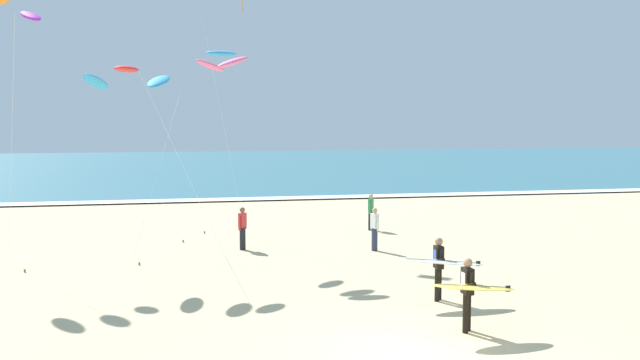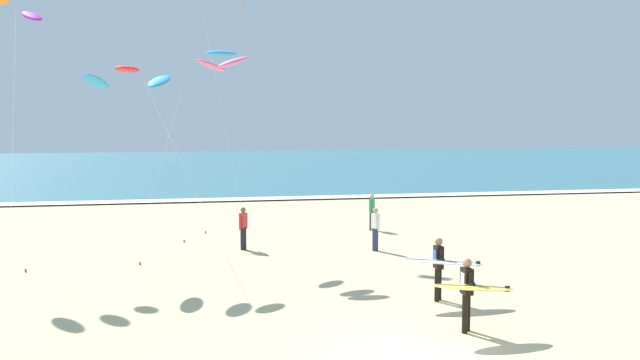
{
  "view_description": "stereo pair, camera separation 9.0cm",
  "coord_description": "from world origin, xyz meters",
  "px_view_note": "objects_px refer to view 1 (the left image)",
  "views": [
    {
      "loc": [
        -4.62,
        -13.38,
        4.88
      ],
      "look_at": [
        -0.72,
        5.76,
        3.14
      ],
      "focal_mm": 39.27,
      "sensor_mm": 36.0,
      "label": 1
    },
    {
      "loc": [
        -4.53,
        -13.4,
        4.88
      ],
      "look_at": [
        -0.72,
        5.76,
        3.14
      ],
      "focal_mm": 39.27,
      "sensor_mm": 36.0,
      "label": 2
    }
  ],
  "objects_px": {
    "surfer_trailing": "(441,263)",
    "bystander_green_top": "(371,212)",
    "surfer_lead": "(470,289)",
    "kite_arc_cobalt_distant": "(221,61)",
    "bystander_red_top": "(242,228)",
    "kite_arc_scarlet_low": "(127,78)",
    "bystander_white_top": "(375,229)"
  },
  "relations": [
    {
      "from": "surfer_trailing",
      "to": "bystander_white_top",
      "type": "relative_size",
      "value": 1.46
    },
    {
      "from": "surfer_lead",
      "to": "kite_arc_cobalt_distant",
      "type": "xyz_separation_m",
      "value": [
        -4.89,
        10.25,
        5.8
      ]
    },
    {
      "from": "surfer_lead",
      "to": "bystander_red_top",
      "type": "height_order",
      "value": "surfer_lead"
    },
    {
      "from": "surfer_trailing",
      "to": "kite_arc_scarlet_low",
      "type": "bearing_deg",
      "value": 144.66
    },
    {
      "from": "kite_arc_scarlet_low",
      "to": "bystander_white_top",
      "type": "relative_size",
      "value": 4.09
    },
    {
      "from": "surfer_lead",
      "to": "bystander_green_top",
      "type": "xyz_separation_m",
      "value": [
        1.77,
        14.6,
        -0.23
      ]
    },
    {
      "from": "kite_arc_scarlet_low",
      "to": "bystander_white_top",
      "type": "bearing_deg",
      "value": 9.49
    },
    {
      "from": "surfer_trailing",
      "to": "bystander_green_top",
      "type": "bearing_deg",
      "value": 83.17
    },
    {
      "from": "surfer_lead",
      "to": "bystander_white_top",
      "type": "relative_size",
      "value": 1.22
    },
    {
      "from": "surfer_lead",
      "to": "kite_arc_cobalt_distant",
      "type": "relative_size",
      "value": 0.27
    },
    {
      "from": "bystander_white_top",
      "to": "kite_arc_scarlet_low",
      "type": "bearing_deg",
      "value": -170.51
    },
    {
      "from": "surfer_trailing",
      "to": "kite_arc_cobalt_distant",
      "type": "distance_m",
      "value": 10.85
    },
    {
      "from": "kite_arc_scarlet_low",
      "to": "kite_arc_cobalt_distant",
      "type": "bearing_deg",
      "value": 28.38
    },
    {
      "from": "kite_arc_scarlet_low",
      "to": "kite_arc_cobalt_distant",
      "type": "relative_size",
      "value": 0.9
    },
    {
      "from": "surfer_trailing",
      "to": "kite_arc_scarlet_low",
      "type": "xyz_separation_m",
      "value": [
        -8.29,
        5.88,
        5.09
      ]
    },
    {
      "from": "surfer_trailing",
      "to": "kite_arc_cobalt_distant",
      "type": "xyz_separation_m",
      "value": [
        -5.24,
        7.53,
        5.8
      ]
    },
    {
      "from": "bystander_white_top",
      "to": "bystander_green_top",
      "type": "bearing_deg",
      "value": 76.03
    },
    {
      "from": "kite_arc_cobalt_distant",
      "to": "surfer_lead",
      "type": "bearing_deg",
      "value": -64.5
    },
    {
      "from": "surfer_trailing",
      "to": "bystander_white_top",
      "type": "height_order",
      "value": "surfer_trailing"
    },
    {
      "from": "surfer_trailing",
      "to": "bystander_green_top",
      "type": "distance_m",
      "value": 11.97
    },
    {
      "from": "bystander_red_top",
      "to": "surfer_trailing",
      "type": "bearing_deg",
      "value": -62.21
    },
    {
      "from": "surfer_lead",
      "to": "bystander_green_top",
      "type": "relative_size",
      "value": 1.22
    },
    {
      "from": "surfer_lead",
      "to": "kite_arc_scarlet_low",
      "type": "xyz_separation_m",
      "value": [
        -7.95,
        8.59,
        5.09
      ]
    },
    {
      "from": "kite_arc_scarlet_low",
      "to": "bystander_white_top",
      "type": "xyz_separation_m",
      "value": [
        8.58,
        1.43,
        -5.32
      ]
    },
    {
      "from": "surfer_trailing",
      "to": "bystander_white_top",
      "type": "bearing_deg",
      "value": 87.77
    },
    {
      "from": "surfer_trailing",
      "to": "bystander_green_top",
      "type": "relative_size",
      "value": 1.46
    },
    {
      "from": "kite_arc_scarlet_low",
      "to": "bystander_red_top",
      "type": "distance_m",
      "value": 7.05
    },
    {
      "from": "bystander_red_top",
      "to": "bystander_green_top",
      "type": "xyz_separation_m",
      "value": [
        5.88,
        3.43,
        0.0
      ]
    },
    {
      "from": "kite_arc_scarlet_low",
      "to": "bystander_red_top",
      "type": "relative_size",
      "value": 4.09
    },
    {
      "from": "kite_arc_cobalt_distant",
      "to": "bystander_red_top",
      "type": "bearing_deg",
      "value": 50.05
    },
    {
      "from": "bystander_red_top",
      "to": "surfer_lead",
      "type": "bearing_deg",
      "value": -69.8
    },
    {
      "from": "kite_arc_scarlet_low",
      "to": "kite_arc_cobalt_distant",
      "type": "height_order",
      "value": "kite_arc_cobalt_distant"
    }
  ]
}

